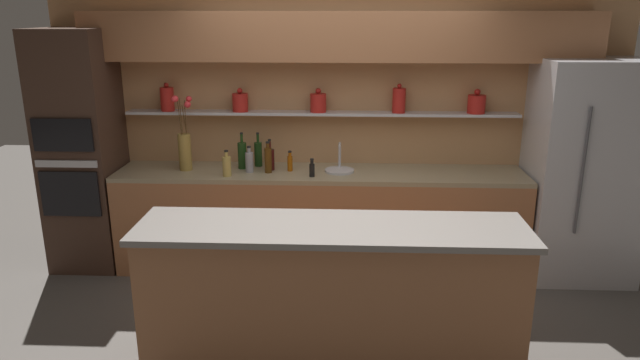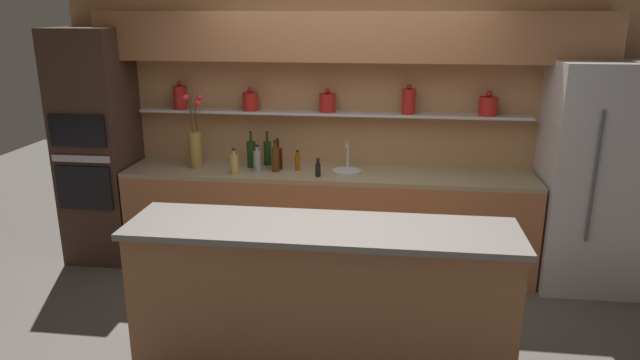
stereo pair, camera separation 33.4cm
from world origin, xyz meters
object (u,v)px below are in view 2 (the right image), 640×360
Objects in this scene: sink_fixture at (347,169)px; bottle_spirit_6 at (234,164)px; bottle_spirit_4 at (257,160)px; bottle_spirit_0 at (276,159)px; bottle_wine_7 at (268,152)px; bottle_wine_5 at (251,154)px; bottle_wine_2 at (278,158)px; refrigerator at (599,177)px; bottle_sauce_1 at (298,162)px; bottle_sauce_3 at (318,169)px; flower_vase at (195,143)px; oven_tower at (98,147)px.

sink_fixture is 1.00m from bottle_spirit_6.
bottle_spirit_4 is (-0.80, -0.06, 0.07)m from sink_fixture.
bottle_wine_7 reaches higher than bottle_spirit_0.
bottle_wine_7 is at bearing 33.13° from bottle_wine_5.
bottle_spirit_6 is at bearing -147.70° from bottle_wine_2.
refrigerator is at bearing -2.14° from bottle_wine_5.
bottle_sauce_1 is 0.65× the size of bottle_wine_2.
bottle_spirit_0 is at bearing 20.03° from bottle_spirit_6.
sink_fixture is 0.30m from bottle_sauce_3.
refrigerator is at bearing -0.99° from bottle_sauce_1.
flower_vase is 0.95m from bottle_sauce_1.
bottle_spirit_6 is at bearing -168.72° from sink_fixture.
bottle_spirit_0 is (1.69, -0.06, -0.04)m from oven_tower.
bottle_wine_5 is (-0.44, 0.07, 0.05)m from bottle_sauce_1.
refrigerator reaches higher than bottle_sauce_3.
refrigerator is 6.82× the size of bottle_spirit_0.
bottle_wine_5 is at bearing 124.41° from bottle_spirit_4.
refrigerator reaches higher than bottle_wine_7.
bottle_wine_5 is (0.50, 0.08, -0.10)m from flower_vase.
flower_vase is at bearing 171.93° from bottle_sauce_3.
bottle_sauce_1 is at bearing -179.32° from sink_fixture.
refrigerator is 6.82× the size of bottle_wine_2.
bottle_sauce_3 is 0.48× the size of bottle_wine_5.
bottle_wine_7 is at bearing 168.74° from sink_fixture.
refrigerator is 2.88m from bottle_wine_7.
refrigerator is at bearing 0.41° from bottle_spirit_0.
bottle_wine_2 is 0.89× the size of bottle_wine_7.
oven_tower is 1.53m from bottle_spirit_4.
bottle_sauce_1 reaches higher than bottle_sauce_3.
bottle_wine_2 is at bearing 178.45° from refrigerator.
bottle_wine_7 is (-2.87, 0.20, 0.08)m from refrigerator.
bottle_spirit_6 is (0.41, -0.18, -0.14)m from flower_vase.
refrigerator is 2.75m from bottle_wine_2.
oven_tower is at bearing -177.00° from bottle_wine_5.
bottle_wine_7 is (-0.12, 0.22, -0.00)m from bottle_spirit_0.
bottle_wine_5 is (-0.25, 0.13, 0.01)m from bottle_spirit_0.
bottle_sauce_1 is 0.78× the size of bottle_spirit_4.
refrigerator reaches higher than bottle_wine_5.
bottle_wine_5 is 1.44× the size of bottle_spirit_6.
bottle_spirit_6 is 0.73× the size of bottle_wine_7.
refrigerator reaches higher than bottle_spirit_0.
sink_fixture is at bearing -11.26° from bottle_wine_7.
oven_tower is 1.88m from bottle_sauce_1.
bottle_spirit_6 is (-3.10, -0.14, 0.05)m from refrigerator.
bottle_sauce_1 is at bearing -9.39° from bottle_wine_2.
bottle_spirit_4 is (-0.56, 0.12, 0.03)m from bottle_sauce_3.
bottle_sauce_3 is at bearing -15.10° from bottle_spirit_0.
bottle_wine_5 is (-0.65, 0.24, 0.06)m from bottle_sauce_3.
sink_fixture reaches higher than bottle_sauce_3.
bottle_wine_5 reaches higher than bottle_spirit_6.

